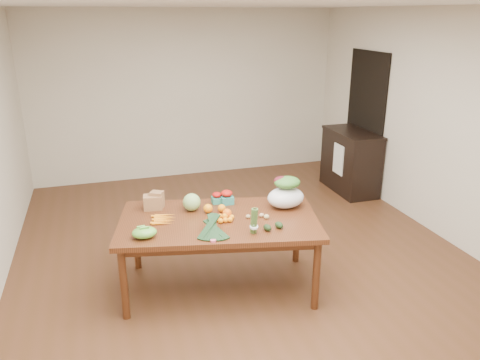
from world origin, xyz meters
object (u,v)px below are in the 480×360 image
object	(u,v)px
cabinet	(351,161)
salad_bag	(286,194)
paper_bag	(153,201)
kale_bunch	(213,228)
mandarin_cluster	(225,217)
asparagus_bundle	(254,221)
dining_table	(219,253)
cabbage	(192,202)

from	to	relation	value
cabinet	salad_bag	distance (m)	2.78
paper_bag	kale_bunch	size ratio (longest dim) A/B	0.61
paper_bag	mandarin_cluster	size ratio (longest dim) A/B	1.37
cabinet	asparagus_bundle	xyz separation A→B (m)	(-2.41, -2.46, 0.40)
dining_table	kale_bunch	xyz separation A→B (m)	(-0.15, -0.35, 0.45)
paper_bag	kale_bunch	bearing A→B (deg)	-61.64
mandarin_cluster	asparagus_bundle	size ratio (longest dim) A/B	0.72
cabinet	asparagus_bundle	distance (m)	3.47
mandarin_cluster	kale_bunch	size ratio (longest dim) A/B	0.45
paper_bag	salad_bag	bearing A→B (deg)	-15.43
asparagus_bundle	cabbage	bearing A→B (deg)	134.43
kale_bunch	salad_bag	xyz separation A→B (m)	(0.87, 0.43, 0.07)
cabinet	paper_bag	world-z (taller)	cabinet
dining_table	mandarin_cluster	distance (m)	0.42
paper_bag	cabbage	world-z (taller)	cabbage
cabbage	dining_table	bearing A→B (deg)	-53.32
dining_table	cabbage	world-z (taller)	cabbage
paper_bag	kale_bunch	world-z (taller)	paper_bag
kale_bunch	asparagus_bundle	size ratio (longest dim) A/B	1.60
asparagus_bundle	salad_bag	distance (m)	0.69
cabinet	kale_bunch	bearing A→B (deg)	-138.98
mandarin_cluster	dining_table	bearing A→B (deg)	119.26
mandarin_cluster	cabinet	bearing A→B (deg)	39.45
paper_bag	asparagus_bundle	size ratio (longest dim) A/B	0.98
kale_bunch	cabbage	bearing A→B (deg)	107.59
dining_table	paper_bag	world-z (taller)	paper_bag
dining_table	cabinet	xyz separation A→B (m)	(2.63, 2.06, 0.10)
cabinet	mandarin_cluster	size ratio (longest dim) A/B	5.67
kale_bunch	salad_bag	bearing A→B (deg)	38.53
dining_table	salad_bag	xyz separation A→B (m)	(0.72, 0.08, 0.52)
dining_table	cabbage	size ratio (longest dim) A/B	10.71
dining_table	salad_bag	size ratio (longest dim) A/B	4.98
paper_bag	asparagus_bundle	world-z (taller)	asparagus_bundle
cabbage	kale_bunch	xyz separation A→B (m)	(0.06, -0.63, -0.01)
cabinet	asparagus_bundle	bearing A→B (deg)	-134.37
cabbage	asparagus_bundle	size ratio (longest dim) A/B	0.71
paper_bag	mandarin_cluster	xyz separation A→B (m)	(0.61, -0.50, -0.05)
kale_bunch	salad_bag	size ratio (longest dim) A/B	1.05
dining_table	kale_bunch	world-z (taller)	kale_bunch
mandarin_cluster	asparagus_bundle	bearing A→B (deg)	-61.35
dining_table	asparagus_bundle	bearing A→B (deg)	-48.98
paper_bag	cabinet	bearing A→B (deg)	26.98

